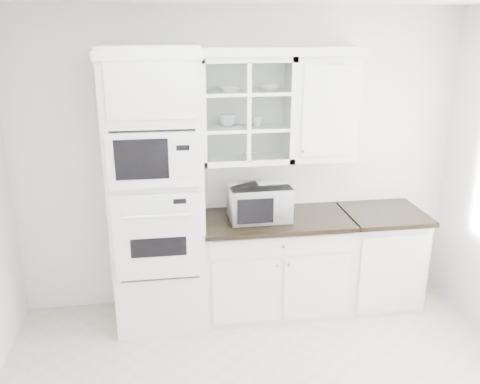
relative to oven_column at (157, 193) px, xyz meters
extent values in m
cube|color=white|center=(0.75, 0.32, 0.15)|extent=(4.00, 0.02, 2.70)
cube|color=white|center=(0.00, 0.01, 0.00)|extent=(0.76, 0.65, 2.40)
cube|color=white|center=(0.00, -0.33, -0.26)|extent=(0.70, 0.03, 0.72)
cube|color=black|center=(0.00, -0.35, -0.34)|extent=(0.44, 0.01, 0.16)
cube|color=white|center=(0.00, -0.33, 0.37)|extent=(0.70, 0.03, 0.43)
cube|color=black|center=(-0.09, -0.35, 0.39)|extent=(0.40, 0.01, 0.31)
cube|color=white|center=(1.03, 0.03, -0.76)|extent=(1.30, 0.60, 0.88)
cube|color=black|center=(1.03, 0.00, -0.30)|extent=(1.32, 0.67, 0.04)
cube|color=white|center=(2.03, 0.03, -0.76)|extent=(0.70, 0.60, 0.88)
cube|color=black|center=(2.03, 0.00, -0.30)|extent=(0.72, 0.67, 0.04)
cube|color=white|center=(0.78, 0.17, 0.65)|extent=(0.80, 0.33, 0.90)
cube|color=white|center=(0.78, 0.17, 0.50)|extent=(0.74, 0.29, 0.02)
cube|color=white|center=(0.78, 0.17, 0.80)|extent=(0.74, 0.29, 0.02)
cube|color=white|center=(1.46, 0.17, 0.65)|extent=(0.55, 0.33, 0.90)
cube|color=white|center=(0.68, 0.14, 1.14)|extent=(2.14, 0.38, 0.07)
imported|color=white|center=(0.87, 0.02, -0.13)|extent=(0.53, 0.45, 0.30)
imported|color=white|center=(0.63, 0.15, 0.83)|extent=(0.24, 0.24, 0.05)
imported|color=white|center=(0.98, 0.19, 0.84)|extent=(0.18, 0.18, 0.05)
imported|color=white|center=(0.62, 0.18, 0.56)|extent=(0.15, 0.15, 0.11)
imported|color=white|center=(0.88, 0.16, 0.55)|extent=(0.09, 0.09, 0.09)
camera|label=1|loc=(0.10, -4.08, 1.36)|focal=38.00mm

